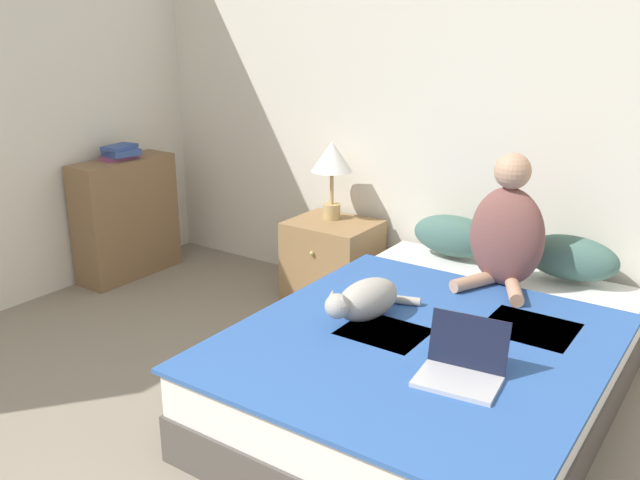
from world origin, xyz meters
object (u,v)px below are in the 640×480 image
(person_sitting, at_px, (507,232))
(nightstand, at_px, (333,260))
(pillow_far, at_px, (570,258))
(table_lamp, at_px, (332,161))
(bookshelf, at_px, (126,218))
(book_stack_top, at_px, (120,152))
(pillow_near, at_px, (454,236))
(laptop_open, at_px, (461,367))
(bed, at_px, (436,365))
(cat_tabby, at_px, (365,300))

(person_sitting, height_order, nightstand, person_sitting)
(pillow_far, xyz_separation_m, table_lamp, (-1.49, -0.03, 0.35))
(nightstand, bearing_deg, bookshelf, -161.89)
(pillow_far, bearing_deg, book_stack_top, -169.17)
(bookshelf, distance_m, book_stack_top, 0.46)
(pillow_near, bearing_deg, laptop_open, -64.76)
(pillow_near, relative_size, person_sitting, 0.71)
(book_stack_top, bearing_deg, bed, -7.88)
(bookshelf, relative_size, book_stack_top, 3.26)
(pillow_near, height_order, bookshelf, bookshelf)
(laptop_open, relative_size, book_stack_top, 1.32)
(pillow_far, bearing_deg, laptop_open, -92.05)
(pillow_near, height_order, person_sitting, person_sitting)
(table_lamp, distance_m, book_stack_top, 1.47)
(pillow_far, xyz_separation_m, person_sitting, (-0.26, -0.28, 0.17))
(pillow_far, distance_m, person_sitting, 0.42)
(pillow_near, xyz_separation_m, bookshelf, (-2.21, -0.55, -0.13))
(pillow_far, distance_m, cat_tabby, 1.23)
(pillow_far, distance_m, book_stack_top, 2.94)
(bed, height_order, laptop_open, laptop_open)
(person_sitting, distance_m, table_lamp, 1.27)
(person_sitting, height_order, laptop_open, person_sitting)
(bed, height_order, bookshelf, bookshelf)
(nightstand, relative_size, book_stack_top, 2.11)
(nightstand, distance_m, book_stack_top, 1.62)
(pillow_near, distance_m, book_stack_top, 2.30)
(pillow_far, height_order, laptop_open, pillow_far)
(person_sitting, bearing_deg, pillow_near, 145.29)
(bed, relative_size, person_sitting, 3.00)
(nightstand, relative_size, table_lamp, 1.07)
(laptop_open, bearing_deg, bookshelf, 158.46)
(person_sitting, xyz_separation_m, book_stack_top, (-2.61, -0.27, 0.17))
(person_sitting, relative_size, bookshelf, 0.83)
(laptop_open, bearing_deg, bed, 118.48)
(bed, height_order, nightstand, nightstand)
(pillow_near, bearing_deg, nightstand, -173.68)
(person_sitting, bearing_deg, book_stack_top, -174.08)
(pillow_near, distance_m, person_sitting, 0.52)
(pillow_near, distance_m, pillow_far, 0.66)
(bookshelf, bearing_deg, pillow_far, 10.89)
(pillow_near, xyz_separation_m, table_lamp, (-0.83, -0.03, 0.35))
(laptop_open, xyz_separation_m, book_stack_top, (-2.82, 0.76, 0.41))
(pillow_far, distance_m, table_lamp, 1.53)
(laptop_open, bearing_deg, person_sitting, 95.16)
(bed, bearing_deg, pillow_near, 110.20)
(pillow_far, height_order, bookshelf, bookshelf)
(pillow_near, xyz_separation_m, nightstand, (-0.78, -0.09, -0.28))
(pillow_near, height_order, nightstand, pillow_near)
(person_sitting, height_order, book_stack_top, person_sitting)
(book_stack_top, bearing_deg, pillow_near, 13.97)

